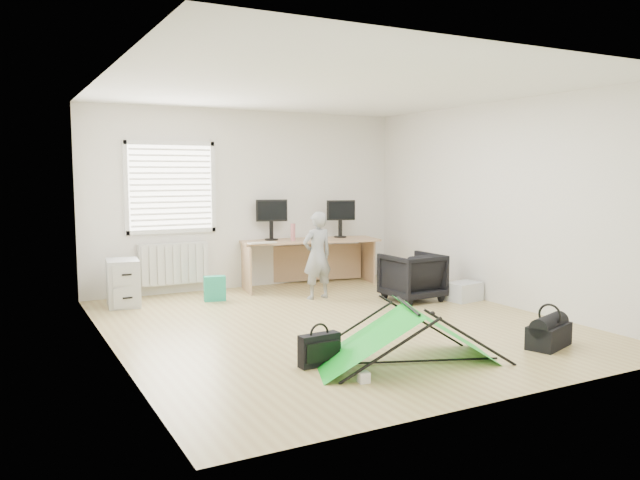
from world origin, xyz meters
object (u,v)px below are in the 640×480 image
storage_crate (464,291)px  laptop_bag (319,350)px  desk (310,263)px  person (317,255)px  monitor_left (271,225)px  office_chair (412,277)px  filing_cabinet (123,283)px  kite (407,334)px  thermos (293,232)px  monitor_right (340,224)px  duffel_bag (549,336)px

storage_crate → laptop_bag: 3.54m
desk → laptop_bag: size_ratio=5.38×
desk → person: bearing=-100.6°
monitor_left → person: (0.20, -1.15, -0.34)m
office_chair → filing_cabinet: bearing=-24.5°
person → kite: bearing=74.0°
desk → thermos: (-0.30, -0.04, 0.50)m
thermos → office_chair: thermos is taller
filing_cabinet → monitor_right: size_ratio=1.36×
desk → monitor_left: 0.84m
monitor_left → office_chair: bearing=-36.7°
monitor_right → desk: bearing=-159.0°
person → duffel_bag: 3.43m
filing_cabinet → thermos: thermos is taller
monitor_left → duffel_bag: monitor_left is taller
filing_cabinet → duffel_bag: filing_cabinet is taller
monitor_left → office_chair: (1.31, -1.85, -0.63)m
filing_cabinet → laptop_bag: bearing=-66.4°
person → kite: size_ratio=0.70×
person → kite: (-0.64, -3.03, -0.34)m
storage_crate → laptop_bag: (-3.13, -1.65, 0.02)m
person → storage_crate: 2.09m
filing_cabinet → kite: size_ratio=0.36×
thermos → duffel_bag: bearing=-78.1°
monitor_left → thermos: size_ratio=1.82×
kite → laptop_bag: size_ratio=4.41×
office_chair → laptop_bag: 3.22m
duffel_bag → storage_crate: bearing=50.8°
storage_crate → filing_cabinet: bearing=156.4°
person → laptop_bag: person is taller
monitor_left → monitor_right: 1.14m
office_chair → thermos: bearing=-59.0°
monitor_right → kite: size_ratio=0.26×
monitor_left → laptop_bag: (-1.20, -3.86, -0.81)m
office_chair → duffel_bag: bearing=83.9°
filing_cabinet → storage_crate: filing_cabinet is taller
storage_crate → kite: bearing=-140.5°
monitor_left → office_chair: 2.35m
person → storage_crate: (1.73, -1.07, -0.49)m
kite → storage_crate: size_ratio=3.84×
person → duffel_bag: (0.94, -3.26, -0.50)m
storage_crate → monitor_right: bearing=111.0°
storage_crate → duffel_bag: bearing=-109.8°
monitor_left → office_chair: monitor_left is taller
monitor_left → storage_crate: 3.05m
kite → monitor_left: bearing=104.9°
thermos → laptop_bag: bearing=-111.9°
filing_cabinet → office_chair: size_ratio=0.86×
person → storage_crate: person is taller
laptop_bag → storage_crate: bearing=23.8°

